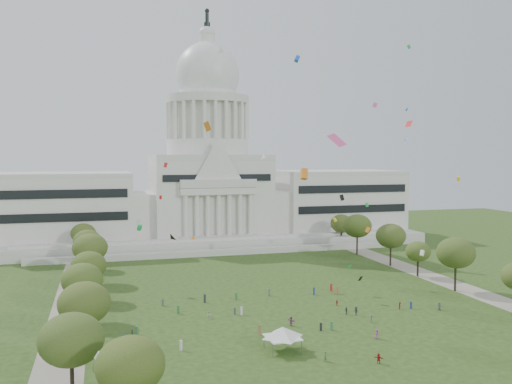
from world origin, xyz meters
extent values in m
plane|color=#294216|center=(0.00, 0.00, 0.00)|extent=(400.00, 400.00, 0.00)
cube|color=beige|center=(0.00, 115.00, 2.00)|extent=(160.00, 60.00, 4.00)
cube|color=beige|center=(0.00, 82.00, 1.00)|extent=(130.00, 3.00, 2.00)
cube|color=beige|center=(0.00, 90.00, 2.50)|extent=(140.00, 3.00, 5.00)
cube|color=silver|center=(-55.00, 114.00, 15.00)|extent=(50.00, 34.00, 22.00)
cube|color=silver|center=(55.00, 114.00, 15.00)|extent=(50.00, 34.00, 22.00)
cube|color=silver|center=(-27.00, 112.00, 12.00)|extent=(12.00, 26.00, 16.00)
cube|color=silver|center=(27.00, 112.00, 12.00)|extent=(12.00, 26.00, 16.00)
cube|color=silver|center=(0.00, 114.00, 18.00)|extent=(44.00, 38.00, 28.00)
cube|color=silver|center=(0.00, 94.00, 21.20)|extent=(28.00, 3.00, 2.40)
cube|color=black|center=(-55.00, 96.80, 17.00)|extent=(46.00, 0.40, 11.00)
cube|color=black|center=(55.00, 96.80, 17.00)|extent=(46.00, 0.40, 11.00)
cylinder|color=silver|center=(0.00, 114.00, 37.40)|extent=(32.00, 32.00, 6.00)
cylinder|color=silver|center=(0.00, 114.00, 47.40)|extent=(28.00, 28.00, 14.00)
cylinder|color=beige|center=(0.00, 114.00, 55.90)|extent=(32.40, 32.40, 3.00)
cylinder|color=silver|center=(0.00, 114.00, 61.40)|extent=(22.00, 22.00, 8.00)
ellipsoid|color=silver|center=(0.00, 114.00, 65.40)|extent=(25.00, 25.00, 26.20)
cylinder|color=silver|center=(0.00, 114.00, 78.90)|extent=(6.00, 6.00, 5.00)
ellipsoid|color=silver|center=(0.00, 114.00, 81.90)|extent=(6.40, 6.40, 5.12)
cylinder|color=black|center=(0.00, 114.00, 84.90)|extent=(2.40, 2.40, 2.00)
cylinder|color=black|center=(0.00, 114.00, 87.90)|extent=(1.40, 1.40, 4.50)
sphere|color=black|center=(0.00, 114.00, 90.40)|extent=(1.80, 1.80, 1.80)
cube|color=gray|center=(-48.00, 30.00, 0.02)|extent=(8.00, 160.00, 0.04)
cube|color=gray|center=(48.00, 30.00, 0.02)|extent=(8.00, 160.00, 0.04)
cylinder|color=black|center=(-45.26, -21.68, 2.87)|extent=(0.56, 0.56, 5.75)
ellipsoid|color=#344B1A|center=(-45.26, -21.68, 8.97)|extent=(8.85, 8.85, 7.24)
cylinder|color=black|center=(-44.07, -2.96, 2.88)|extent=(0.56, 0.56, 5.75)
ellipsoid|color=#384919|center=(-44.07, -2.96, 8.97)|extent=(8.86, 8.86, 7.25)
cylinder|color=black|center=(-45.04, 17.30, 2.73)|extent=(0.56, 0.56, 5.47)
ellipsoid|color=#38511A|center=(-45.04, 17.30, 8.53)|extent=(8.42, 8.42, 6.89)
cylinder|color=black|center=(44.17, 17.44, 3.10)|extent=(0.56, 0.56, 6.20)
ellipsoid|color=#344819|center=(44.17, 17.44, 9.68)|extent=(9.55, 9.55, 7.82)
cylinder|color=black|center=(-44.09, 33.92, 2.64)|extent=(0.56, 0.56, 5.27)
ellipsoid|color=#374A17|center=(-44.09, 33.92, 8.23)|extent=(8.12, 8.12, 6.65)
cylinder|color=black|center=(44.40, 34.48, 2.28)|extent=(0.56, 0.56, 4.56)
ellipsoid|color=#384E17|center=(44.40, 34.48, 7.11)|extent=(7.01, 7.01, 5.74)
cylinder|color=black|center=(-44.08, 52.42, 3.02)|extent=(0.56, 0.56, 6.03)
ellipsoid|color=#3B4B1B|center=(-44.08, 52.42, 9.41)|extent=(9.29, 9.29, 7.60)
cylinder|color=black|center=(44.76, 50.04, 2.98)|extent=(0.56, 0.56, 5.97)
ellipsoid|color=#354719|center=(44.76, 50.04, 9.31)|extent=(9.19, 9.19, 7.52)
cylinder|color=black|center=(-45.22, 71.01, 2.70)|extent=(0.56, 0.56, 5.41)
ellipsoid|color=#37481B|center=(-45.22, 71.01, 8.44)|extent=(8.33, 8.33, 6.81)
cylinder|color=black|center=(43.49, 70.19, 3.19)|extent=(0.56, 0.56, 6.37)
ellipsoid|color=#354C15|center=(43.49, 70.19, 9.94)|extent=(9.82, 9.82, 8.03)
cylinder|color=black|center=(-46.87, 89.14, 2.66)|extent=(0.56, 0.56, 5.32)
ellipsoid|color=#384817|center=(-46.87, 89.14, 8.29)|extent=(8.19, 8.19, 6.70)
cylinder|color=black|center=(45.96, 88.13, 2.73)|extent=(0.56, 0.56, 5.47)
ellipsoid|color=#374818|center=(45.96, 88.13, 8.53)|extent=(8.42, 8.42, 6.89)
ellipsoid|color=#3B4E16|center=(-38.00, -32.00, 8.58)|extent=(8.47, 8.47, 6.93)
cylinder|color=#4C4C4C|center=(-13.73, -12.97, 1.15)|extent=(0.12, 0.12, 2.30)
cylinder|color=#4C4C4C|center=(-8.57, -12.97, 1.15)|extent=(0.12, 0.12, 2.30)
cylinder|color=#4C4C4C|center=(-13.73, -7.81, 1.15)|extent=(0.12, 0.12, 2.30)
cylinder|color=#4C4C4C|center=(-8.57, -7.81, 1.15)|extent=(0.12, 0.12, 2.30)
cube|color=white|center=(-11.15, -10.39, 2.40)|extent=(5.86, 5.86, 0.18)
pyramid|color=white|center=(-11.15, -10.39, 3.41)|extent=(8.21, 8.21, 1.84)
imported|color=#4C4C51|center=(30.19, 3.88, 0.83)|extent=(0.96, 0.82, 1.66)
imported|color=#B21E1E|center=(22.20, 6.77, 0.80)|extent=(0.87, 0.90, 1.59)
imported|color=#26262B|center=(10.72, 5.29, 0.93)|extent=(1.13, 1.35, 1.85)
imported|color=#4C4C51|center=(9.04, 6.49, 0.80)|extent=(0.72, 1.03, 1.59)
imported|color=#994C8C|center=(-5.00, 2.25, 0.97)|extent=(1.54, 1.91, 1.94)
imported|color=#994C8C|center=(7.64, -9.33, 0.91)|extent=(0.62, 0.92, 1.83)
imported|color=#33723F|center=(-5.96, -17.00, 0.84)|extent=(0.73, 0.75, 1.67)
imported|color=silver|center=(-19.76, 11.82, 0.76)|extent=(0.87, 0.81, 1.52)
imported|color=#4C4C51|center=(11.49, -0.17, 0.75)|extent=(0.97, 1.08, 1.50)
imported|color=#B21E1E|center=(9.98, 13.27, 0.68)|extent=(0.65, 0.89, 1.36)
imported|color=#B21E1E|center=(2.03, -20.29, 0.85)|extent=(1.61, 1.51, 1.71)
cube|color=#33723F|center=(-34.95, 5.39, 0.78)|extent=(0.46, 0.48, 1.56)
cube|color=#26262B|center=(-0.49, -2.21, 0.77)|extent=(0.45, 0.48, 1.55)
cube|color=#B21E1E|center=(14.21, 26.00, 0.90)|extent=(0.56, 0.47, 1.80)
cube|color=#26262B|center=(-35.87, 4.13, 0.74)|extent=(0.27, 0.41, 1.48)
cube|color=#4C4C51|center=(-28.01, 24.01, 0.77)|extent=(0.41, 0.48, 1.55)
cube|color=#4C4C51|center=(-37.03, -4.04, 0.81)|extent=(0.50, 0.46, 1.61)
cube|color=#26262B|center=(-18.38, 24.02, 0.97)|extent=(0.44, 0.58, 1.93)
cube|color=#26262B|center=(-42.00, 22.08, 0.92)|extent=(0.55, 0.57, 1.85)
cube|color=olive|center=(-12.57, -1.14, 0.91)|extent=(0.46, 0.56, 1.81)
cube|color=olive|center=(14.46, 22.95, 0.91)|extent=(0.53, 0.38, 1.83)
cube|color=olive|center=(13.43, 22.98, 0.89)|extent=(0.39, 0.53, 1.79)
cube|color=navy|center=(24.72, 6.44, 0.79)|extent=(0.49, 0.44, 1.57)
cube|color=#33723F|center=(-10.80, 24.35, 0.83)|extent=(0.50, 0.51, 1.65)
cube|color=silver|center=(-28.11, -5.29, 0.89)|extent=(0.49, 0.56, 1.78)
cube|color=#33723F|center=(1.64, -2.40, 0.85)|extent=(0.48, 0.33, 1.70)
cube|color=silver|center=(-12.63, 12.28, 0.88)|extent=(0.41, 0.53, 1.76)
cube|color=navy|center=(8.59, 23.63, 0.91)|extent=(0.52, 0.57, 1.83)
cube|color=#4C4C51|center=(-2.26, 25.63, 0.84)|extent=(0.28, 0.45, 1.69)
cube|color=#4C4C51|center=(-13.97, 12.79, 0.75)|extent=(0.41, 0.47, 1.50)
cube|color=navy|center=(-37.65, 0.98, 0.81)|extent=(0.47, 0.34, 1.61)
cube|color=#33723F|center=(-25.48, 17.01, 0.87)|extent=(0.54, 0.49, 1.74)
cube|color=#4C4C51|center=(-42.00, 22.55, 0.77)|extent=(0.37, 0.47, 1.54)
camera|label=1|loc=(-41.05, -97.58, 33.73)|focal=38.00mm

